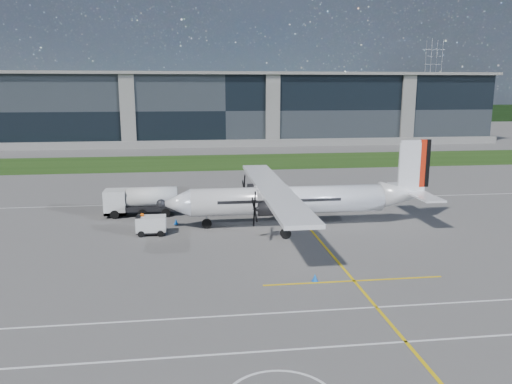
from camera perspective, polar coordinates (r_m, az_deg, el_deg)
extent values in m
plane|color=#595754|center=(76.81, -1.87, 2.61)|extent=(400.00, 400.00, 0.00)
cube|color=#1E3E11|center=(84.68, -2.40, 3.48)|extent=(400.00, 18.00, 0.04)
cube|color=black|center=(115.79, -3.84, 9.44)|extent=(120.00, 20.00, 15.00)
cube|color=black|center=(175.86, -5.08, 8.77)|extent=(400.00, 6.00, 6.00)
cube|color=yellow|center=(48.21, 5.16, -3.01)|extent=(0.20, 70.00, 0.01)
cube|color=white|center=(25.79, 10.37, -16.90)|extent=(90.00, 0.15, 0.01)
imported|color=#F25907|center=(43.69, -12.77, -3.39)|extent=(0.96, 1.06, 2.13)
cone|color=blue|center=(33.05, 6.75, -9.67)|extent=(0.36, 0.36, 0.50)
cone|color=blue|center=(58.04, 0.14, -0.16)|extent=(0.36, 0.36, 0.50)
cone|color=blue|center=(43.83, -10.48, -4.35)|extent=(0.36, 0.36, 0.50)
cone|color=blue|center=(45.33, -11.63, -3.85)|extent=(0.36, 0.36, 0.50)
cone|color=blue|center=(46.54, -9.13, -3.35)|extent=(0.36, 0.36, 0.50)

